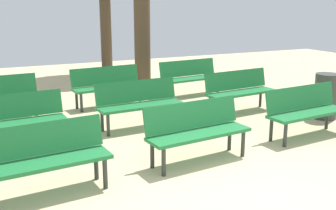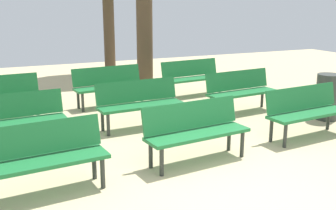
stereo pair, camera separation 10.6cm
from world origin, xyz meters
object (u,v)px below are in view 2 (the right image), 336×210
Objects in this scene: bench_r1_c2 at (241,89)px; bench_r2_c1 at (109,84)px; bench_r2_c2 at (192,75)px; bench_r0_c2 at (306,109)px; bench_r0_c1 at (195,128)px; bench_r1_c1 at (139,101)px; bench_r1_c0 at (14,117)px; trash_bin at (328,97)px; tree_0 at (145,43)px; bench_r0_c0 at (40,155)px.

bench_r1_c2 and bench_r2_c1 have the same top height.
bench_r0_c2 is at bearing -91.29° from bench_r2_c2.
bench_r0_c1 and bench_r1_c1 have the same top height.
bench_r1_c0 is (-2.38, 1.69, 0.00)m from bench_r0_c1.
trash_bin is (3.62, -1.03, -0.05)m from bench_r1_c1.
tree_0 is (1.35, 3.20, 0.74)m from bench_r1_c1.
bench_r2_c1 is (-2.38, 1.71, 0.00)m from bench_r1_c2.
bench_r1_c2 is at bearing 21.50° from bench_r0_c0.
bench_r2_c2 is at bearing 57.30° from bench_r0_c1.
bench_r1_c2 is at bearing 0.10° from bench_r1_c1.
bench_r1_c0 is at bearing -177.33° from bench_r1_c1.
bench_r1_c1 is at bearing -93.44° from bench_r2_c1.
bench_r0_c0 is 1.79× the size of trash_bin.
bench_r1_c0 is (-0.16, 1.85, 0.00)m from bench_r0_c0.
bench_r0_c0 and bench_r1_c1 have the same top height.
bench_r1_c2 is at bearing -72.49° from tree_0.
bench_r2_c2 is (4.19, 4.03, 0.00)m from bench_r0_c0.
bench_r2_c1 is 0.66× the size of tree_0.
bench_r2_c2 is (2.14, 1.97, 0.00)m from bench_r1_c1.
bench_r0_c0 is at bearing 179.47° from bench_r0_c2.
bench_r1_c0 is at bearing -136.29° from tree_0.
bench_r0_c0 is at bearing 178.47° from bench_r0_c1.
trash_bin is at bearing -69.55° from bench_r2_c2.
bench_r1_c2 is at bearing -89.92° from bench_r2_c2.
bench_r2_c2 is (-0.19, 1.85, 0.00)m from bench_r1_c2.
bench_r1_c1 is at bearing 2.25° from bench_r1_c0.
bench_r2_c2 is 3.35m from trash_bin.
bench_r1_c1 is at bearing 40.20° from bench_r0_c0.
tree_0 is (3.57, 3.41, 0.74)m from bench_r1_c0.
bench_r1_c1 is 1.83m from bench_r2_c1.
bench_r2_c2 is (4.35, 2.18, 0.00)m from bench_r1_c0.
bench_r0_c0 is 2.91m from bench_r1_c1.
bench_r1_c2 is 1.80× the size of trash_bin.
bench_r1_c0 is 4.87m from bench_r2_c2.
tree_0 is (3.40, 5.26, 0.74)m from bench_r0_c0.
bench_r0_c2 is at bearing -38.10° from bench_r1_c1.
tree_0 reaches higher than bench_r0_c1.
bench_r1_c0 is (-4.64, 1.51, 0.00)m from bench_r0_c2.
bench_r0_c1 is at bearing -0.79° from bench_r0_c0.
trash_bin reaches higher than bench_r1_c1.
bench_r1_c2 is (2.16, 2.02, 0.00)m from bench_r0_c1.
bench_r0_c2 is 3.70m from bench_r2_c2.
bench_r1_c1 is 0.99× the size of bench_r1_c2.
bench_r0_c1 and bench_r1_c0 have the same top height.
bench_r0_c1 is at bearing -103.11° from tree_0.
bench_r1_c0 is at bearing 157.10° from bench_r0_c2.
bench_r0_c2 is at bearing -1.16° from bench_r0_c1.
bench_r0_c2 is 1.84m from bench_r1_c2.
bench_r1_c2 is 3.32m from tree_0.
bench_r1_c2 is 2.93m from bench_r2_c1.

